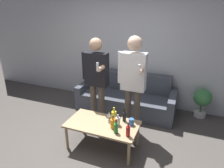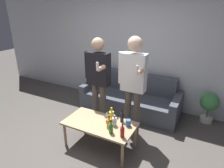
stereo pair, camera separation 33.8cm
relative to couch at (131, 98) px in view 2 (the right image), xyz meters
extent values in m
plane|color=#514C47|center=(-0.16, -1.68, -0.28)|extent=(16.00, 16.00, 0.00)
cube|color=silver|center=(-0.16, 0.44, 1.07)|extent=(8.00, 0.06, 2.70)
cube|color=#474C56|center=(0.00, -0.17, -0.09)|extent=(1.83, 0.59, 0.39)
cube|color=#474C56|center=(0.00, 0.24, 0.12)|extent=(1.83, 0.23, 0.80)
cube|color=#474C56|center=(-0.98, -0.06, -0.02)|extent=(0.14, 0.82, 0.53)
cube|color=#474C56|center=(0.98, -0.06, -0.02)|extent=(0.14, 0.82, 0.53)
cube|color=tan|center=(0.03, -1.38, 0.15)|extent=(1.14, 0.60, 0.03)
cylinder|color=tan|center=(-0.49, -1.63, -0.07)|extent=(0.04, 0.04, 0.42)
cylinder|color=tan|center=(0.55, -1.63, -0.07)|extent=(0.04, 0.04, 0.42)
cylinder|color=tan|center=(-0.49, -1.13, -0.07)|extent=(0.04, 0.04, 0.42)
cylinder|color=tan|center=(0.55, -1.13, -0.07)|extent=(0.04, 0.04, 0.42)
cylinder|color=orange|center=(0.23, -1.43, 0.24)|extent=(0.07, 0.07, 0.15)
cylinder|color=orange|center=(0.23, -1.43, 0.34)|extent=(0.03, 0.03, 0.06)
cylinder|color=black|center=(0.23, -1.43, 0.37)|extent=(0.03, 0.03, 0.01)
cylinder|color=yellow|center=(0.18, -1.26, 0.25)|extent=(0.08, 0.08, 0.18)
cylinder|color=yellow|center=(0.18, -1.26, 0.38)|extent=(0.03, 0.03, 0.07)
cylinder|color=black|center=(0.18, -1.26, 0.41)|extent=(0.03, 0.03, 0.01)
cylinder|color=silver|center=(0.27, -1.33, 0.23)|extent=(0.07, 0.07, 0.13)
cylinder|color=silver|center=(0.27, -1.33, 0.32)|extent=(0.03, 0.03, 0.05)
cylinder|color=black|center=(0.27, -1.33, 0.34)|extent=(0.03, 0.03, 0.01)
cylinder|color=#23752D|center=(0.31, -1.53, 0.24)|extent=(0.06, 0.06, 0.15)
cylinder|color=#23752D|center=(0.31, -1.53, 0.34)|extent=(0.02, 0.02, 0.06)
cylinder|color=black|center=(0.31, -1.53, 0.37)|extent=(0.03, 0.03, 0.01)
cylinder|color=#B21E1E|center=(0.50, -1.54, 0.24)|extent=(0.06, 0.06, 0.16)
cylinder|color=#B21E1E|center=(0.50, -1.54, 0.35)|extent=(0.02, 0.02, 0.06)
cylinder|color=black|center=(0.50, -1.54, 0.38)|extent=(0.03, 0.03, 0.01)
cylinder|color=black|center=(0.33, -1.18, 0.24)|extent=(0.06, 0.06, 0.15)
cylinder|color=black|center=(0.33, -1.18, 0.34)|extent=(0.02, 0.02, 0.06)
cylinder|color=black|center=(0.33, -1.18, 0.37)|extent=(0.03, 0.03, 0.01)
cylinder|color=silver|center=(0.09, -1.24, 0.17)|extent=(0.06, 0.06, 0.01)
cylinder|color=silver|center=(0.09, -1.24, 0.20)|extent=(0.01, 0.01, 0.06)
cone|color=silver|center=(0.09, -1.24, 0.28)|extent=(0.06, 0.06, 0.09)
cylinder|color=#3366B2|center=(0.47, -1.25, 0.22)|extent=(0.08, 0.08, 0.11)
cylinder|color=brown|center=(-0.44, -0.76, 0.12)|extent=(0.12, 0.12, 0.81)
cylinder|color=brown|center=(-0.27, -0.76, 0.12)|extent=(0.12, 0.12, 0.81)
cube|color=black|center=(-0.35, -0.76, 0.84)|extent=(0.42, 0.19, 0.61)
sphere|color=tan|center=(-0.35, -0.76, 1.29)|extent=(0.22, 0.22, 0.22)
cylinder|color=black|center=(-0.60, -0.76, 0.88)|extent=(0.08, 0.08, 0.52)
cylinder|color=tan|center=(-0.18, -0.89, 0.93)|extent=(0.08, 0.27, 0.08)
cube|color=white|center=(-0.18, -1.06, 0.99)|extent=(0.03, 0.03, 0.14)
cylinder|color=brown|center=(0.27, -0.80, 0.14)|extent=(0.11, 0.11, 0.85)
cylinder|color=brown|center=(0.43, -0.80, 0.14)|extent=(0.11, 0.11, 0.85)
cube|color=white|center=(0.35, -0.80, 0.89)|extent=(0.41, 0.18, 0.64)
sphere|color=beige|center=(0.35, -0.80, 1.36)|extent=(0.23, 0.23, 0.23)
cylinder|color=white|center=(0.11, -0.80, 0.94)|extent=(0.07, 0.07, 0.54)
cylinder|color=beige|center=(0.51, -0.94, 0.98)|extent=(0.07, 0.28, 0.07)
cube|color=white|center=(0.51, -1.11, 1.04)|extent=(0.03, 0.03, 0.14)
cylinder|color=silver|center=(1.54, 0.25, -0.23)|extent=(0.24, 0.24, 0.10)
cylinder|color=#476B38|center=(1.54, 0.25, -0.07)|extent=(0.03, 0.03, 0.21)
sphere|color=#428E4C|center=(1.54, 0.25, 0.16)|extent=(0.36, 0.36, 0.36)
camera|label=1|loc=(1.16, -3.85, 1.92)|focal=32.00mm
camera|label=2|loc=(1.47, -3.71, 1.92)|focal=32.00mm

